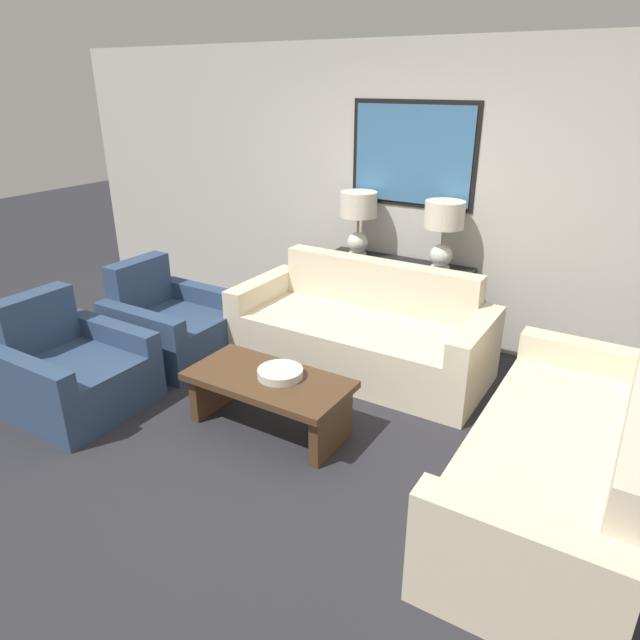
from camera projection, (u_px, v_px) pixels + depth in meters
ground_plane at (267, 444)px, 3.93m from camera, size 20.00×20.00×0.00m
back_wall at (412, 196)px, 5.24m from camera, size 8.26×0.12×2.65m
console_table at (395, 301)px, 5.40m from camera, size 1.39×0.38×0.77m
table_lamp_left at (358, 214)px, 5.29m from camera, size 0.34×0.34×0.60m
table_lamp_right at (444, 225)px, 4.89m from camera, size 0.34×0.34×0.60m
couch_by_back_wall at (361, 335)px, 4.89m from camera, size 2.18×0.93×0.87m
couch_by_side at (565, 464)px, 3.24m from camera, size 0.93×2.18×0.87m
coffee_table at (269, 391)px, 3.99m from camera, size 1.15×0.57×0.41m
decorative_bowl at (280, 373)px, 3.95m from camera, size 0.32×0.32×0.06m
armchair_near_back_wall at (170, 326)px, 5.11m from camera, size 0.95×0.89×0.84m
armchair_near_camera at (72, 372)px, 4.31m from camera, size 0.95×0.89×0.84m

